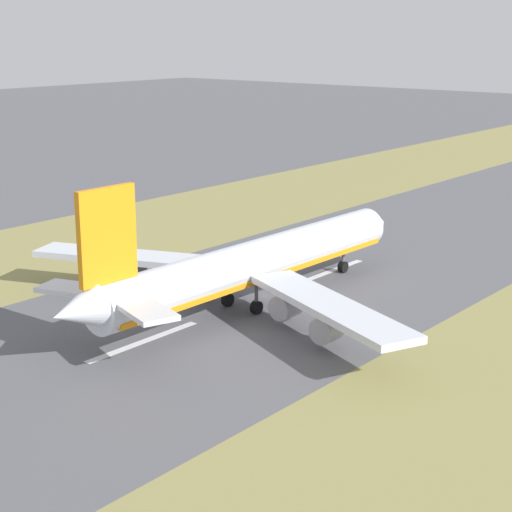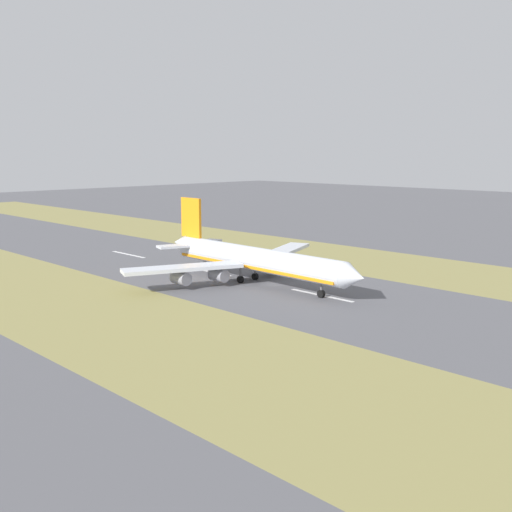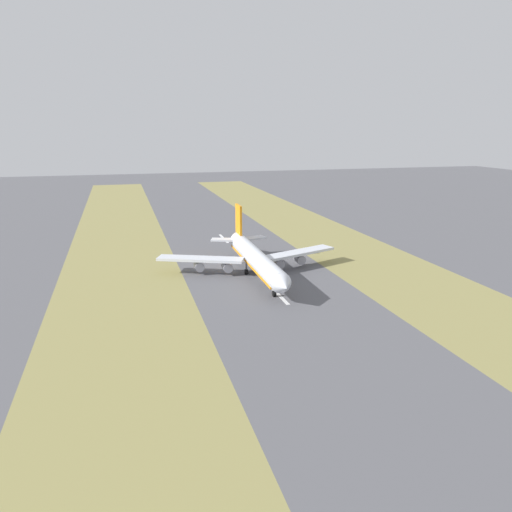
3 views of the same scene
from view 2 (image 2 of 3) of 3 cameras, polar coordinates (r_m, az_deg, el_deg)
ground_plane at (r=149.93m, az=1.50°, el=-2.76°), size 800.00×800.00×0.00m
grass_median_west at (r=184.61m, az=11.14°, el=-0.55°), size 40.00×600.00×0.01m
grass_median_east at (r=122.17m, az=-13.24°, el=-5.94°), size 40.00×600.00×0.01m
centreline_dash_near at (r=198.61m, az=-12.05°, el=0.15°), size 1.20×18.00×0.01m
centreline_dash_mid at (r=167.00m, az=-4.51°, el=-1.48°), size 1.20×18.00×0.01m
centreline_dash_far at (r=139.75m, az=6.27°, el=-3.74°), size 1.20×18.00×0.01m
airplane_main_jet at (r=151.81m, az=-0.50°, el=-0.28°), size 64.13×67.07×20.20m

